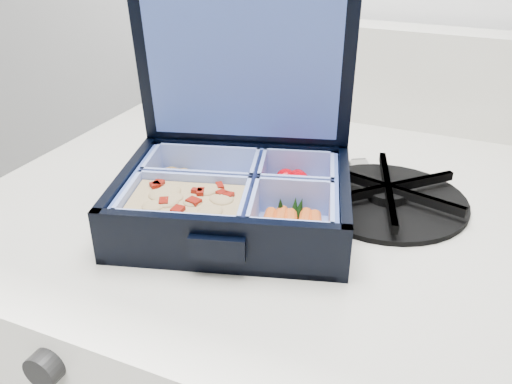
% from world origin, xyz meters
% --- Properties ---
extents(bento_box, '(0.28, 0.25, 0.06)m').
position_xyz_m(bento_box, '(0.37, 1.57, 0.97)').
color(bento_box, black).
rests_on(bento_box, stove).
extents(burner_grate, '(0.22, 0.22, 0.03)m').
position_xyz_m(burner_grate, '(0.51, 1.68, 0.95)').
color(burner_grate, black).
rests_on(burner_grate, stove).
extents(burner_grate_rear, '(0.23, 0.23, 0.02)m').
position_xyz_m(burner_grate_rear, '(0.19, 1.87, 0.95)').
color(burner_grate_rear, black).
rests_on(burner_grate_rear, stove).
extents(fork, '(0.15, 0.10, 0.01)m').
position_xyz_m(fork, '(0.39, 1.73, 0.94)').
color(fork, silver).
rests_on(fork, stove).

